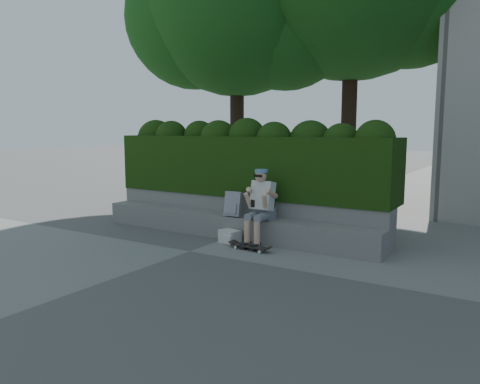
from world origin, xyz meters
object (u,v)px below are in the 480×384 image
Objects in this scene: skateboard at (250,246)px; backpack_plaid at (234,204)px; person at (261,204)px; backpack_ground at (230,237)px.

skateboard is 1.58× the size of backpack_plaid.
person reaches higher than backpack_ground.
backpack_plaid reaches higher than backpack_ground.
backpack_plaid is at bearing 172.70° from person.
backpack_plaid reaches higher than skateboard.
backpack_ground is (-0.58, 0.24, 0.06)m from skateboard.
person is 3.70× the size of backpack_ground.
backpack_ground is at bearing 161.52° from skateboard.
backpack_plaid is at bearing 123.55° from backpack_ground.
backpack_ground is (0.09, -0.28, -0.56)m from backpack_plaid.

